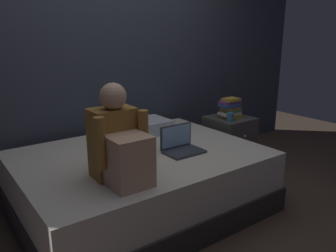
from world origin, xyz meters
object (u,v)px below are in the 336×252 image
at_px(nightstand, 229,143).
at_px(person_sitting, 119,144).
at_px(laptop, 181,145).
at_px(bed, 141,182).
at_px(pillow, 141,128).
at_px(mug, 230,117).
at_px(book_stack, 230,108).

relative_size(nightstand, person_sitting, 0.91).
xyz_separation_m(nightstand, laptop, (-1.01, -0.40, 0.29)).
relative_size(bed, laptop, 6.25).
height_order(pillow, mug, mug).
bearing_deg(bed, mug, 4.83).
xyz_separation_m(laptop, pillow, (0.00, 0.63, 0.01)).
relative_size(person_sitting, book_stack, 2.65).
distance_m(bed, nightstand, 1.32).
bearing_deg(laptop, bed, 147.28).
bearing_deg(laptop, person_sitting, -164.16).
distance_m(person_sitting, book_stack, 1.78).
relative_size(person_sitting, pillow, 1.17).
xyz_separation_m(bed, person_sitting, (-0.39, -0.38, 0.52)).
bearing_deg(book_stack, nightstand, 30.48).
bearing_deg(laptop, mug, 17.78).
relative_size(laptop, book_stack, 1.29).
xyz_separation_m(person_sitting, pillow, (0.68, 0.83, -0.19)).
relative_size(person_sitting, mug, 7.28).
relative_size(nightstand, mug, 6.60).
bearing_deg(nightstand, person_sitting, -160.60).
xyz_separation_m(pillow, book_stack, (1.00, -0.24, 0.11)).
bearing_deg(mug, nightstand, 42.69).
bearing_deg(pillow, laptop, -90.13).
bearing_deg(person_sitting, nightstand, 19.40).
bearing_deg(mug, laptop, -162.22).
distance_m(nightstand, book_stack, 0.40).
bearing_deg(person_sitting, pillow, 50.66).
xyz_separation_m(bed, pillow, (0.29, 0.45, 0.33)).
relative_size(pillow, mug, 6.22).
bearing_deg(nightstand, bed, -170.45).
bearing_deg(laptop, book_stack, 21.56).
height_order(person_sitting, mug, person_sitting).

